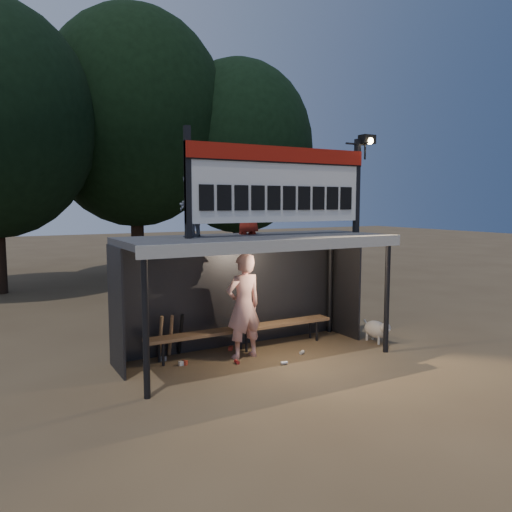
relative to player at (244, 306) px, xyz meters
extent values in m
plane|color=brown|center=(0.20, -0.17, -0.99)|extent=(80.00, 80.00, 0.00)
imported|color=white|center=(0.00, 0.00, 0.00)|extent=(0.76, 0.53, 1.99)
imported|color=slate|center=(-1.01, 0.17, 1.88)|extent=(0.68, 0.67, 1.10)
imported|color=#A52719|center=(0.29, 0.36, 1.86)|extent=(0.55, 0.37, 1.07)
cube|color=#3B3B3D|center=(0.20, -0.17, 1.27)|extent=(5.00, 2.00, 0.12)
cube|color=beige|center=(0.20, -1.19, 1.23)|extent=(5.10, 0.06, 0.20)
cylinder|color=black|center=(-2.20, -1.07, 0.11)|extent=(0.10, 0.10, 2.20)
cylinder|color=black|center=(2.60, -1.07, 0.11)|extent=(0.10, 0.10, 2.20)
cylinder|color=black|center=(-2.20, 0.73, 0.11)|extent=(0.10, 0.10, 2.20)
cylinder|color=black|center=(2.60, 0.73, 0.11)|extent=(0.10, 0.10, 2.20)
cube|color=black|center=(0.20, 0.83, 0.11)|extent=(5.00, 0.04, 2.20)
cube|color=black|center=(-2.30, 0.33, 0.11)|extent=(0.04, 1.00, 2.20)
cube|color=black|center=(2.70, 0.33, 0.11)|extent=(0.04, 1.00, 2.20)
cylinder|color=black|center=(0.20, 0.83, 1.16)|extent=(5.00, 0.06, 0.06)
cube|color=black|center=(-1.15, -0.17, 2.28)|extent=(0.10, 0.10, 1.90)
cube|color=black|center=(2.55, -0.17, 2.28)|extent=(0.10, 0.10, 1.90)
cube|color=silver|center=(0.70, -0.17, 2.28)|extent=(3.80, 0.08, 1.40)
cube|color=#A2170B|center=(0.70, -0.22, 2.84)|extent=(3.80, 0.04, 0.28)
cube|color=black|center=(0.70, -0.22, 2.69)|extent=(3.80, 0.02, 0.03)
cube|color=black|center=(-0.83, -0.22, 2.03)|extent=(0.27, 0.03, 0.45)
cube|color=black|center=(-0.49, -0.22, 2.03)|extent=(0.27, 0.03, 0.45)
cube|color=black|center=(-0.15, -0.22, 2.03)|extent=(0.27, 0.03, 0.45)
cube|color=black|center=(0.19, -0.22, 2.03)|extent=(0.27, 0.03, 0.45)
cube|color=black|center=(0.53, -0.22, 2.03)|extent=(0.27, 0.03, 0.45)
cube|color=black|center=(0.87, -0.22, 2.03)|extent=(0.27, 0.03, 0.45)
cube|color=black|center=(1.21, -0.22, 2.03)|extent=(0.27, 0.03, 0.45)
cube|color=black|center=(1.55, -0.22, 2.03)|extent=(0.27, 0.03, 0.45)
cube|color=black|center=(1.89, -0.22, 2.03)|extent=(0.27, 0.03, 0.45)
cube|color=black|center=(2.23, -0.22, 2.03)|extent=(0.27, 0.03, 0.45)
cylinder|color=black|center=(2.50, -0.17, 3.13)|extent=(0.50, 0.04, 0.04)
cylinder|color=black|center=(2.75, -0.17, 2.98)|extent=(0.04, 0.04, 0.30)
cube|color=black|center=(2.75, -0.22, 3.23)|extent=(0.30, 0.22, 0.18)
sphere|color=#FFD88C|center=(2.75, -0.31, 3.19)|extent=(0.14, 0.14, 0.14)
cube|color=olive|center=(0.20, 0.38, -0.54)|extent=(4.00, 0.35, 0.06)
cylinder|color=black|center=(-1.50, 0.26, -0.77)|extent=(0.05, 0.05, 0.45)
cylinder|color=black|center=(-1.50, 0.50, -0.77)|extent=(0.05, 0.05, 0.45)
cylinder|color=black|center=(0.20, 0.26, -0.77)|extent=(0.05, 0.05, 0.45)
cylinder|color=black|center=(0.20, 0.50, -0.77)|extent=(0.05, 0.05, 0.45)
cylinder|color=black|center=(1.90, 0.26, -0.77)|extent=(0.05, 0.05, 0.45)
cylinder|color=black|center=(1.90, 0.50, -0.77)|extent=(0.05, 0.05, 0.45)
cylinder|color=black|center=(1.20, 11.33, 1.10)|extent=(0.50, 0.50, 4.18)
ellipsoid|color=black|center=(1.20, 11.33, 5.18)|extent=(7.22, 7.22, 8.36)
cylinder|color=#2E2214|center=(5.20, 10.33, 0.77)|extent=(0.50, 0.50, 3.52)
ellipsoid|color=black|center=(5.20, 10.33, 4.21)|extent=(6.08, 6.08, 7.04)
ellipsoid|color=beige|center=(2.93, -0.43, -0.72)|extent=(0.36, 0.58, 0.36)
sphere|color=beige|center=(2.93, -0.71, -0.63)|extent=(0.22, 0.22, 0.22)
cone|color=beige|center=(2.93, -0.81, -0.65)|extent=(0.10, 0.10, 0.10)
cone|color=silver|center=(2.88, -0.73, -0.53)|extent=(0.06, 0.06, 0.07)
cone|color=beige|center=(2.98, -0.73, -0.53)|extent=(0.06, 0.06, 0.07)
cylinder|color=beige|center=(2.85, -0.61, -0.90)|extent=(0.05, 0.05, 0.18)
cylinder|color=beige|center=(3.01, -0.61, -0.90)|extent=(0.05, 0.05, 0.18)
cylinder|color=silver|center=(2.85, -0.25, -0.90)|extent=(0.05, 0.05, 0.18)
cylinder|color=beige|center=(3.01, -0.25, -0.90)|extent=(0.05, 0.05, 0.18)
cylinder|color=silver|center=(2.93, -0.13, -0.65)|extent=(0.04, 0.16, 0.14)
cylinder|color=#A1754B|center=(-1.42, 0.65, -0.56)|extent=(0.07, 0.27, 0.84)
cylinder|color=#9C7149|center=(-1.22, 0.65, -0.56)|extent=(0.07, 0.30, 0.83)
cylinder|color=black|center=(-1.02, 0.65, -0.56)|extent=(0.09, 0.33, 0.83)
cube|color=#B02D1E|center=(-0.02, 0.52, -0.95)|extent=(0.12, 0.12, 0.08)
cylinder|color=silver|center=(0.43, -0.75, -0.96)|extent=(0.13, 0.09, 0.07)
cube|color=silver|center=(-1.21, 0.13, -0.95)|extent=(0.10, 0.07, 0.08)
cylinder|color=#AE201D|center=(-0.29, -0.28, -0.96)|extent=(0.07, 0.12, 0.07)
cube|color=#A3A3A8|center=(-1.41, 0.54, -0.95)|extent=(0.12, 0.12, 0.08)
cylinder|color=beige|center=(1.08, -0.37, -0.96)|extent=(0.14, 0.12, 0.07)
cube|color=#B1321E|center=(-1.15, 0.12, -0.95)|extent=(0.11, 0.12, 0.08)
camera|label=1|loc=(-4.29, -8.19, 1.94)|focal=35.00mm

